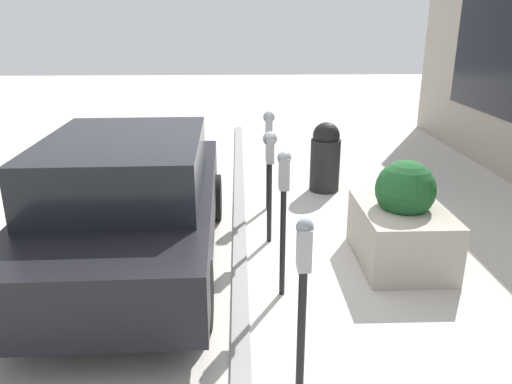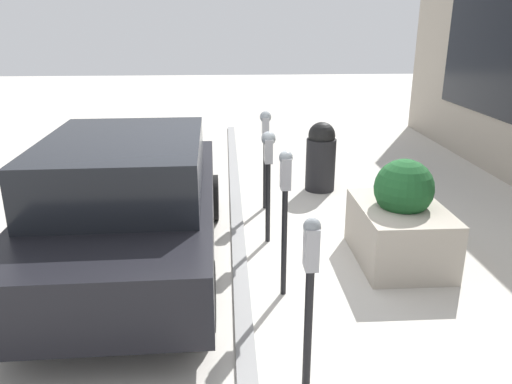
{
  "view_description": "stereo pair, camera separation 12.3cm",
  "coord_description": "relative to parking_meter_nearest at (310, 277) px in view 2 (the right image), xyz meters",
  "views": [
    {
      "loc": [
        -4.88,
        0.08,
        2.56
      ],
      "look_at": [
        0.0,
        -0.09,
        0.87
      ],
      "focal_mm": 35.0,
      "sensor_mm": 36.0,
      "label": 1
    },
    {
      "loc": [
        -4.87,
        0.2,
        2.56
      ],
      "look_at": [
        0.0,
        -0.09,
        0.87
      ],
      "focal_mm": 35.0,
      "sensor_mm": 36.0,
      "label": 2
    }
  ],
  "objects": [
    {
      "name": "ground_plane",
      "position": [
        1.92,
        0.34,
        -0.92
      ],
      "size": [
        40.0,
        40.0,
        0.0
      ],
      "primitive_type": "plane",
      "color": "beige"
    },
    {
      "name": "curb_strip",
      "position": [
        1.92,
        0.42,
        -0.9
      ],
      "size": [
        14.71,
        0.16,
        0.04
      ],
      "color": "gray",
      "rests_on": "ground_plane"
    },
    {
      "name": "parked_car_front",
      "position": [
        2.03,
        1.57,
        -0.16
      ],
      "size": [
        4.11,
        1.84,
        1.46
      ],
      "rotation": [
        0.0,
        0.0,
        0.02
      ],
      "color": "black",
      "rests_on": "ground_plane"
    },
    {
      "name": "parking_meter_middle",
      "position": [
        2.58,
        0.07,
        0.11
      ],
      "size": [
        0.2,
        0.17,
        1.36
      ],
      "color": "black",
      "rests_on": "ground_plane"
    },
    {
      "name": "parking_meter_nearest",
      "position": [
        0.0,
        0.0,
        0.0
      ],
      "size": [
        0.14,
        0.12,
        1.34
      ],
      "color": "black",
      "rests_on": "ground_plane"
    },
    {
      "name": "parking_meter_second",
      "position": [
        1.34,
        0.02,
        0.11
      ],
      "size": [
        0.15,
        0.13,
        1.45
      ],
      "color": "black",
      "rests_on": "ground_plane"
    },
    {
      "name": "planter_box",
      "position": [
        1.99,
        -1.34,
        -0.46
      ],
      "size": [
        1.26,
        0.91,
        1.17
      ],
      "color": "#B2A899",
      "rests_on": "ground_plane"
    },
    {
      "name": "parking_meter_fourth",
      "position": [
        3.71,
        0.01,
        0.11
      ],
      "size": [
        0.19,
        0.16,
        1.39
      ],
      "color": "black",
      "rests_on": "ground_plane"
    },
    {
      "name": "trash_bin",
      "position": [
        4.48,
        -0.92,
        -0.37
      ],
      "size": [
        0.46,
        0.46,
        1.08
      ],
      "color": "black",
      "rests_on": "ground_plane"
    }
  ]
}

